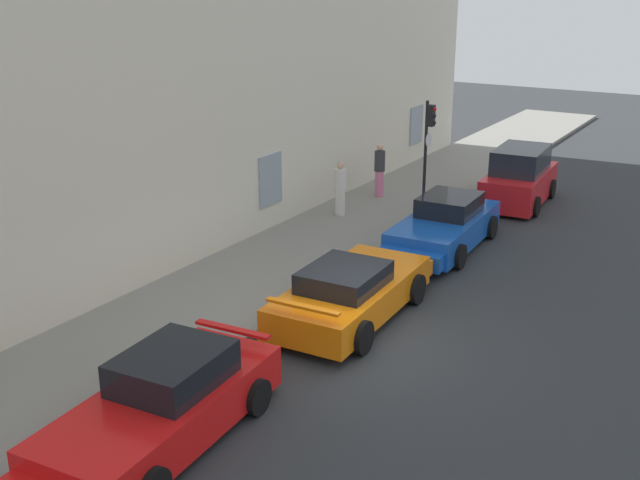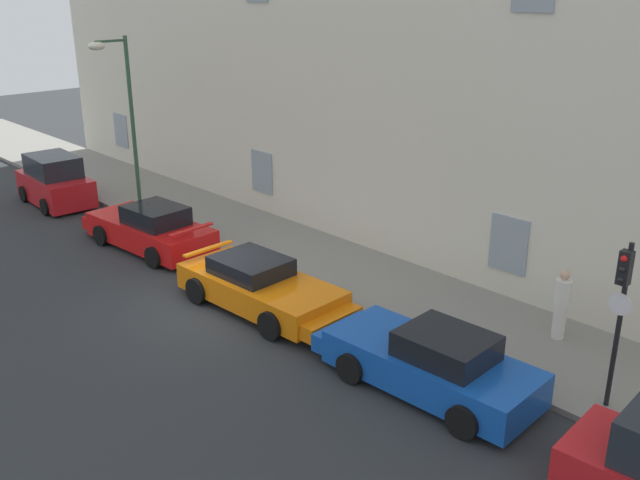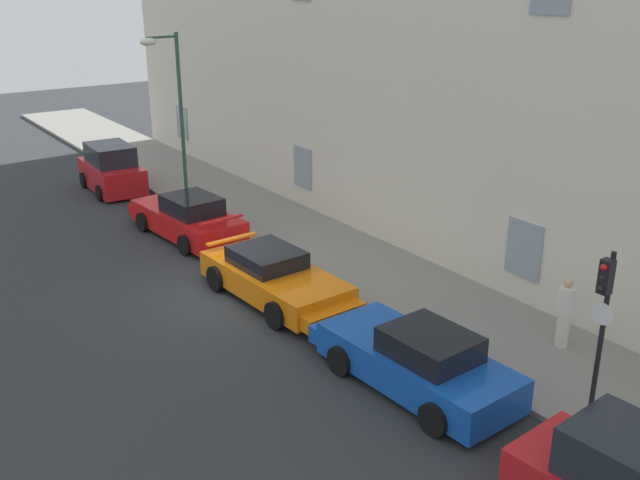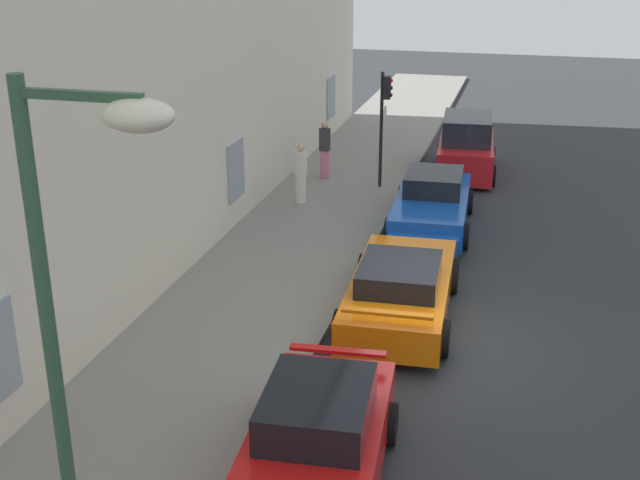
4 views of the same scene
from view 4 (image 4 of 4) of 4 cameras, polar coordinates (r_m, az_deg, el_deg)
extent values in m
plane|color=#2B2D30|center=(15.79, 7.62, -7.13)|extent=(80.00, 80.00, 0.00)
cube|color=gray|center=(16.57, -5.72, -5.36)|extent=(60.00, 3.78, 0.14)
cube|color=#8C99A3|center=(21.08, -5.91, 4.87)|extent=(1.10, 0.06, 1.50)
cube|color=#8C99A3|center=(30.50, 0.77, 9.95)|extent=(1.10, 0.06, 1.50)
cube|color=red|center=(11.58, -0.51, -15.27)|extent=(4.72, 2.15, 0.75)
cube|color=black|center=(11.49, -0.19, -11.64)|extent=(1.94, 1.59, 0.56)
cube|color=red|center=(13.03, 1.26, -7.75)|extent=(0.27, 1.55, 0.06)
cylinder|color=black|center=(12.76, 4.85, -12.68)|extent=(0.67, 0.29, 0.66)
cylinder|color=black|center=(13.01, -3.31, -11.91)|extent=(0.67, 0.29, 0.66)
cube|color=orange|center=(16.49, 5.67, -3.68)|extent=(4.72, 2.12, 0.67)
cube|color=black|center=(15.95, 5.59, -2.37)|extent=(1.92, 1.61, 0.44)
cube|color=orange|center=(18.40, 6.41, -1.33)|extent=(1.47, 1.82, 0.37)
cube|color=orange|center=(14.34, 4.73, -5.13)|extent=(0.23, 1.63, 0.06)
cylinder|color=black|center=(17.99, 3.16, -2.10)|extent=(0.73, 0.27, 0.71)
cylinder|color=black|center=(17.82, 9.25, -2.58)|extent=(0.73, 0.27, 0.71)
cylinder|color=black|center=(15.41, 1.45, -6.18)|extent=(0.73, 0.27, 0.71)
cylinder|color=black|center=(15.22, 8.60, -6.80)|extent=(0.73, 0.27, 0.71)
cube|color=#144CB2|center=(21.57, 7.82, 2.21)|extent=(4.58, 2.03, 0.74)
cube|color=black|center=(21.71, 7.97, 4.06)|extent=(1.87, 1.54, 0.52)
cube|color=#144CB2|center=(19.74, 7.33, 0.16)|extent=(1.43, 1.74, 0.41)
cylinder|color=black|center=(20.29, 10.03, 0.25)|extent=(0.68, 0.27, 0.67)
cylinder|color=black|center=(20.41, 4.92, 0.63)|extent=(0.68, 0.27, 0.67)
cylinder|color=black|center=(22.93, 10.36, 2.65)|extent=(0.68, 0.27, 0.67)
cylinder|color=black|center=(23.03, 5.82, 2.97)|extent=(0.68, 0.27, 0.67)
cube|color=red|center=(26.66, 10.15, 5.86)|extent=(4.10, 1.97, 0.98)
cube|color=#1E232B|center=(26.45, 10.27, 7.71)|extent=(2.49, 1.65, 0.79)
cylinder|color=black|center=(27.90, 8.42, 6.01)|extent=(0.66, 0.25, 0.65)
cylinder|color=black|center=(27.90, 11.91, 5.78)|extent=(0.66, 0.25, 0.65)
cylinder|color=black|center=(25.60, 8.16, 4.67)|extent=(0.66, 0.25, 0.65)
cylinder|color=black|center=(25.59, 11.95, 4.42)|extent=(0.66, 0.25, 0.65)
cylinder|color=black|center=(24.24, 4.30, 7.65)|extent=(0.10, 0.10, 3.43)
cube|color=black|center=(23.96, 4.71, 10.58)|extent=(0.22, 0.20, 0.66)
sphere|color=red|center=(23.91, 4.99, 11.06)|extent=(0.12, 0.12, 0.12)
sphere|color=black|center=(23.94, 4.98, 10.56)|extent=(0.12, 0.12, 0.12)
sphere|color=black|center=(23.98, 4.96, 10.07)|extent=(0.12, 0.12, 0.12)
cylinder|color=white|center=(24.11, 4.57, 8.83)|extent=(0.44, 0.02, 0.44)
cylinder|color=#2D5138|center=(8.10, -17.81, -11.01)|extent=(0.14, 0.14, 6.15)
cube|color=#2D5138|center=(6.77, -16.54, 9.67)|extent=(0.08, 1.10, 0.08)
ellipsoid|color=#EAE5C6|center=(6.56, -12.62, 8.52)|extent=(0.44, 0.60, 0.28)
cylinder|color=silver|center=(23.02, -1.36, 3.64)|extent=(0.41, 0.41, 0.83)
cylinder|color=silver|center=(22.81, -1.38, 5.41)|extent=(0.51, 0.51, 0.64)
sphere|color=tan|center=(22.70, -1.38, 6.48)|extent=(0.22, 0.22, 0.22)
cylinder|color=pink|center=(25.38, 0.33, 5.34)|extent=(0.33, 0.33, 0.88)
cylinder|color=#333338|center=(25.19, 0.33, 7.05)|extent=(0.42, 0.42, 0.68)
sphere|color=tan|center=(25.08, 0.34, 8.06)|extent=(0.22, 0.22, 0.22)
camera|label=1|loc=(5.53, 94.15, -2.57)|focal=43.70mm
camera|label=2|loc=(29.27, 33.01, 19.15)|focal=39.88mm
camera|label=3|loc=(30.83, 29.84, 20.01)|focal=40.61mm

